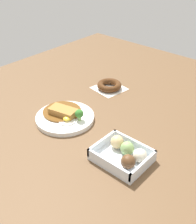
% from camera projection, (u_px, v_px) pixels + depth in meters
% --- Properties ---
extents(ground_plane, '(1.60, 1.60, 0.00)m').
position_uv_depth(ground_plane, '(115.00, 121.00, 1.12)').
color(ground_plane, brown).
extents(curry_plate, '(0.23, 0.23, 0.06)m').
position_uv_depth(curry_plate, '(65.00, 116.00, 1.12)').
color(curry_plate, white).
rests_on(curry_plate, ground_plane).
extents(donut_box, '(0.17, 0.14, 0.06)m').
position_uv_depth(donut_box, '(125.00, 154.00, 0.92)').
color(donut_box, silver).
rests_on(donut_box, ground_plane).
extents(chocolate_ring_donut, '(0.15, 0.15, 0.03)m').
position_uv_depth(chocolate_ring_donut, '(109.00, 86.00, 1.34)').
color(chocolate_ring_donut, white).
rests_on(chocolate_ring_donut, ground_plane).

